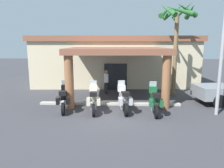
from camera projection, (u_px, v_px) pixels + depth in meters
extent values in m
plane|color=#38383D|center=(113.00, 115.00, 11.47)|extent=(80.00, 80.00, 0.00)
cube|color=beige|center=(115.00, 63.00, 20.19)|extent=(14.11, 6.51, 3.84)
cube|color=#1E2328|center=(116.00, 77.00, 17.40)|extent=(1.80, 0.18, 2.10)
cube|color=brown|center=(117.00, 50.00, 14.35)|extent=(6.56, 5.78, 0.35)
cylinder|color=brown|center=(69.00, 82.00, 12.34)|extent=(0.50, 0.50, 3.06)
cylinder|color=brown|center=(166.00, 82.00, 12.39)|extent=(0.50, 0.50, 3.06)
cube|color=brown|center=(115.00, 39.00, 19.78)|extent=(14.53, 6.92, 0.44)
cylinder|color=black|center=(66.00, 101.00, 12.88)|extent=(0.24, 0.67, 0.66)
cylinder|color=black|center=(63.00, 109.00, 11.36)|extent=(0.24, 0.67, 0.66)
cube|color=silver|center=(64.00, 104.00, 12.09)|extent=(0.40, 0.60, 0.32)
cube|color=black|center=(64.00, 95.00, 12.14)|extent=(0.47, 1.18, 0.34)
cube|color=black|center=(64.00, 92.00, 11.76)|extent=(0.37, 0.64, 0.10)
cube|color=black|center=(65.00, 88.00, 12.70)|extent=(0.47, 0.30, 0.36)
cube|color=#B2BCC6|center=(65.00, 83.00, 12.73)|extent=(0.41, 0.18, 0.36)
cube|color=black|center=(58.00, 101.00, 11.40)|extent=(0.24, 0.46, 0.36)
cube|color=black|center=(68.00, 100.00, 11.46)|extent=(0.24, 0.46, 0.36)
cube|color=black|center=(63.00, 93.00, 11.26)|extent=(0.40, 0.37, 0.22)
cylinder|color=black|center=(94.00, 102.00, 12.68)|extent=(0.22, 0.67, 0.66)
cylinder|color=black|center=(94.00, 110.00, 11.17)|extent=(0.22, 0.67, 0.66)
cube|color=silver|center=(94.00, 105.00, 11.89)|extent=(0.39, 0.59, 0.32)
cube|color=beige|center=(93.00, 96.00, 11.94)|extent=(0.44, 1.18, 0.34)
cube|color=black|center=(93.00, 93.00, 11.56)|extent=(0.35, 0.63, 0.10)
cube|color=beige|center=(93.00, 88.00, 12.51)|extent=(0.47, 0.29, 0.36)
cube|color=#B2BCC6|center=(93.00, 83.00, 12.53)|extent=(0.41, 0.17, 0.36)
cube|color=beige|center=(88.00, 102.00, 11.21)|extent=(0.23, 0.46, 0.36)
cube|color=beige|center=(98.00, 101.00, 11.25)|extent=(0.23, 0.46, 0.36)
cube|color=black|center=(93.00, 94.00, 11.06)|extent=(0.40, 0.36, 0.22)
cylinder|color=black|center=(121.00, 102.00, 12.73)|extent=(0.23, 0.67, 0.66)
cylinder|color=black|center=(126.00, 110.00, 11.22)|extent=(0.23, 0.67, 0.66)
cube|color=silver|center=(123.00, 105.00, 11.94)|extent=(0.40, 0.60, 0.32)
cube|color=#B2B2B7|center=(123.00, 95.00, 11.99)|extent=(0.46, 1.18, 0.34)
cube|color=black|center=(124.00, 93.00, 11.61)|extent=(0.36, 0.63, 0.10)
cube|color=#B2B2B7|center=(122.00, 88.00, 12.56)|extent=(0.47, 0.30, 0.36)
cube|color=#B2BCC6|center=(121.00, 83.00, 12.58)|extent=(0.41, 0.17, 0.36)
cube|color=#B2B2B7|center=(120.00, 101.00, 11.25)|extent=(0.24, 0.46, 0.36)
cube|color=#B2B2B7|center=(130.00, 101.00, 11.31)|extent=(0.24, 0.46, 0.36)
cube|color=black|center=(126.00, 94.00, 11.11)|extent=(0.40, 0.37, 0.22)
cylinder|color=black|center=(152.00, 103.00, 12.41)|extent=(0.15, 0.66, 0.66)
cylinder|color=black|center=(156.00, 112.00, 10.89)|extent=(0.15, 0.66, 0.66)
cube|color=silver|center=(154.00, 107.00, 11.62)|extent=(0.33, 0.57, 0.32)
cube|color=#19512D|center=(154.00, 97.00, 11.67)|extent=(0.33, 1.16, 0.34)
cube|color=black|center=(155.00, 94.00, 11.28)|extent=(0.29, 0.61, 0.10)
cube|color=#19512D|center=(153.00, 90.00, 12.24)|extent=(0.45, 0.25, 0.36)
cube|color=#B2BCC6|center=(153.00, 84.00, 12.26)|extent=(0.40, 0.13, 0.36)
cube|color=#19512D|center=(151.00, 103.00, 10.97)|extent=(0.19, 0.44, 0.36)
cube|color=#19512D|center=(161.00, 103.00, 10.94)|extent=(0.19, 0.44, 0.36)
cube|color=black|center=(157.00, 95.00, 10.78)|extent=(0.37, 0.33, 0.22)
cylinder|color=black|center=(107.00, 89.00, 15.90)|extent=(0.14, 0.14, 0.88)
cylinder|color=black|center=(106.00, 88.00, 16.05)|extent=(0.14, 0.14, 0.88)
cylinder|color=white|center=(106.00, 78.00, 15.83)|extent=(0.32, 0.32, 0.63)
cylinder|color=white|center=(108.00, 78.00, 15.64)|extent=(0.09, 0.09, 0.59)
cylinder|color=white|center=(105.00, 77.00, 16.01)|extent=(0.09, 0.09, 0.59)
sphere|color=tan|center=(106.00, 72.00, 15.74)|extent=(0.24, 0.24, 0.24)
cylinder|color=black|center=(204.00, 94.00, 14.29)|extent=(0.82, 0.35, 0.80)
cylinder|color=black|center=(219.00, 101.00, 12.62)|extent=(0.82, 0.35, 0.80)
cylinder|color=brown|center=(175.00, 56.00, 15.16)|extent=(0.28, 0.28, 5.62)
cone|color=#236028|center=(190.00, 11.00, 14.56)|extent=(0.38, 1.72, 0.94)
cone|color=#236028|center=(183.00, 11.00, 15.21)|extent=(1.44, 1.26, 1.33)
cone|color=#236028|center=(174.00, 11.00, 15.41)|extent=(1.63, 0.48, 1.27)
cone|color=#236028|center=(165.00, 12.00, 15.06)|extent=(1.21, 1.64, 1.00)
cone|color=#236028|center=(168.00, 10.00, 14.21)|extent=(1.12, 1.63, 1.13)
cone|color=#236028|center=(179.00, 10.00, 13.78)|extent=(1.77, 0.56, 0.81)
cone|color=#236028|center=(187.00, 10.00, 13.86)|extent=(1.67, 1.16, 0.93)
cylinder|color=#99999E|center=(222.00, 49.00, 10.89)|extent=(0.18, 0.18, 6.82)
cube|color=#ADA89E|center=(110.00, 104.00, 13.33)|extent=(8.56, 0.36, 0.12)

